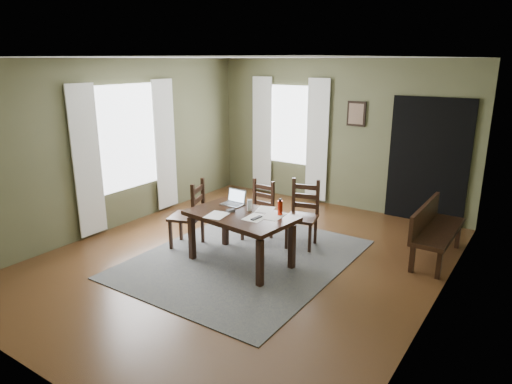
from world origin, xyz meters
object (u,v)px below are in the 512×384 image
Objects in this scene: bench at (433,227)px; chair_end at (190,215)px; chair_back_left at (259,211)px; chair_back_right at (303,215)px; laptop at (234,200)px; dining_table at (241,220)px; water_bottle at (280,208)px.

chair_end is at bearing 117.01° from bench.
chair_back_left is 0.70m from chair_back_right.
chair_end is 1.06m from chair_back_left.
chair_end reaches higher than laptop.
dining_table is 0.55m from water_bottle.
chair_back_right reaches higher than dining_table.
chair_back_left is at bearing 107.19° from bench.
bench is at bearing 18.60° from chair_back_left.
water_bottle is (0.75, -0.63, 0.37)m from chair_back_left.
chair_end is at bearing -157.70° from chair_back_right.
chair_end reaches higher than bench.
water_bottle reaches higher than bench.
chair_back_right is at bearing 13.29° from chair_back_left.
chair_end is 3.43m from bench.
dining_table is at bearing -151.30° from water_bottle.
bench is at bearing 6.01° from chair_back_right.
bench is at bearing 44.35° from dining_table.
water_bottle is at bearing 129.97° from bench.
chair_end reaches higher than water_bottle.
chair_end is at bearing -159.29° from laptop.
dining_table is at bearing 127.77° from bench.
chair_end is 1.66m from chair_back_right.
bench is (1.71, 0.60, -0.02)m from chair_back_right.
laptop is at bearing 90.99° from chair_end.
chair_back_right is (0.68, 0.14, 0.04)m from chair_back_left.
chair_back_left is 2.93× the size of laptop.
laptop is at bearing 118.85° from bench.
dining_table is at bearing -70.11° from chair_back_left.
chair_end is 1.47m from water_bottle.
chair_end reaches higher than chair_back_right.
laptop reaches higher than dining_table.
chair_back_right is (1.35, 0.96, -0.01)m from chair_end.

